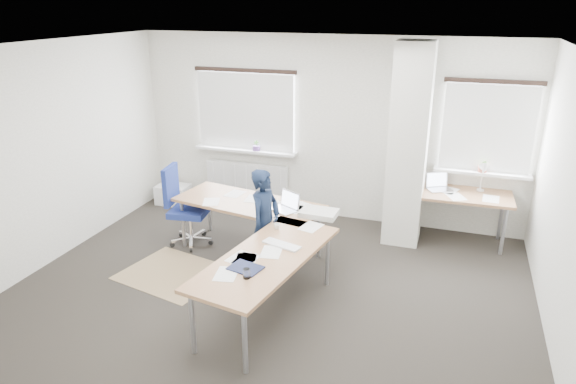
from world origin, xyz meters
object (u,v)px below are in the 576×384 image
(desk_main, at_px, (261,229))
(desk_side, at_px, (460,196))
(person, at_px, (265,223))
(task_chair, at_px, (188,223))

(desk_main, relative_size, desk_side, 2.10)
(person, bearing_deg, desk_side, -40.52)
(person, bearing_deg, desk_main, -162.90)
(desk_main, bearing_deg, person, 105.62)
(desk_side, bearing_deg, desk_main, -140.31)
(task_chair, distance_m, person, 1.46)
(desk_main, relative_size, person, 2.16)
(task_chair, bearing_deg, desk_side, 11.72)
(desk_main, distance_m, task_chair, 1.55)
(desk_main, xyz_separation_m, person, (-0.02, 0.18, -0.00))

